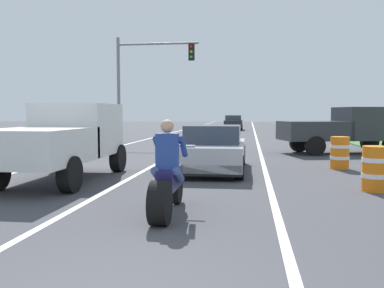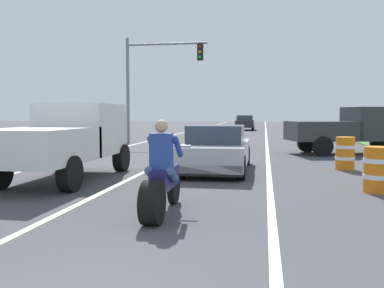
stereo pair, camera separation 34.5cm
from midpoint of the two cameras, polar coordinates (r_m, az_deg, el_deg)
lane_stripe_left_solid at (r=23.93m, az=-8.94°, el=0.06°), size 0.14×120.00×0.01m
lane_stripe_right_solid at (r=22.92m, az=8.57°, el=-0.12°), size 0.14×120.00×0.01m
lane_stripe_centre_dashed at (r=23.16m, az=-0.37°, el=-0.03°), size 0.14×120.00×0.01m
motorcycle_with_rider at (r=7.05m, az=-4.76°, el=-5.03°), size 0.70×2.21×1.62m
sports_car_silver at (r=12.46m, az=2.15°, el=-0.82°), size 1.84×4.30×1.37m
pickup_truck_left_lane_white at (r=11.27m, az=-17.89°, el=0.88°), size 2.02×4.80×1.98m
pickup_truck_right_shoulder_dark_grey at (r=18.99m, az=19.39°, el=2.13°), size 5.14×3.14×1.98m
traffic_light_mast_near at (r=24.19m, az=-7.07°, el=9.61°), size 4.70×0.34×6.00m
construction_barrel_nearest at (r=10.02m, az=22.77°, el=-3.10°), size 0.58×0.58×1.00m
construction_barrel_mid at (r=13.67m, az=18.79°, el=-1.12°), size 0.58×0.58×1.00m
distant_car_far_ahead at (r=42.78m, az=5.44°, el=2.94°), size 1.80×4.00×1.50m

